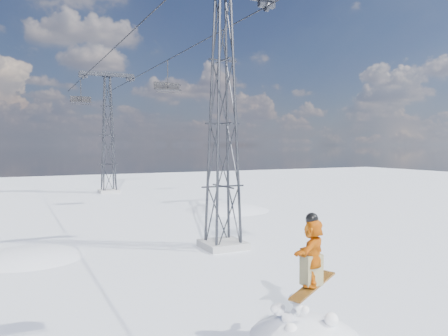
{
  "coord_description": "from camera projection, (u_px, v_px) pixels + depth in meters",
  "views": [
    {
      "loc": [
        -7.59,
        -9.23,
        4.56
      ],
      "look_at": [
        -1.04,
        4.14,
        3.78
      ],
      "focal_mm": 35.0,
      "sensor_mm": 36.0,
      "label": 1
    }
  ],
  "objects": [
    {
      "name": "ground",
      "position": [
        325.0,
        313.0,
        11.85
      ],
      "size": [
        120.0,
        120.0,
        0.0
      ],
      "primitive_type": "plane",
      "color": "white",
      "rests_on": "ground"
    },
    {
      "name": "haul_cables",
      "position": [
        148.0,
        51.0,
        29.12
      ],
      "size": [
        4.46,
        51.0,
        0.06
      ],
      "color": "black",
      "rests_on": "ground"
    },
    {
      "name": "lift_chair_far",
      "position": [
        81.0,
        100.0,
        41.85
      ],
      "size": [
        1.95,
        0.56,
        2.41
      ],
      "color": "black",
      "rests_on": "ground"
    },
    {
      "name": "lift_tower_far",
      "position": [
        108.0,
        136.0,
        41.51
      ],
      "size": [
        5.2,
        1.8,
        11.43
      ],
      "color": "#999999",
      "rests_on": "ground"
    },
    {
      "name": "lift_tower_near",
      "position": [
        223.0,
        125.0,
        19.09
      ],
      "size": [
        5.2,
        1.8,
        11.43
      ],
      "color": "#999999",
      "rests_on": "ground"
    },
    {
      "name": "lift_chair_mid",
      "position": [
        167.0,
        87.0,
        32.38
      ],
      "size": [
        1.97,
        0.57,
        2.45
      ],
      "color": "black",
      "rests_on": "ground"
    }
  ]
}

